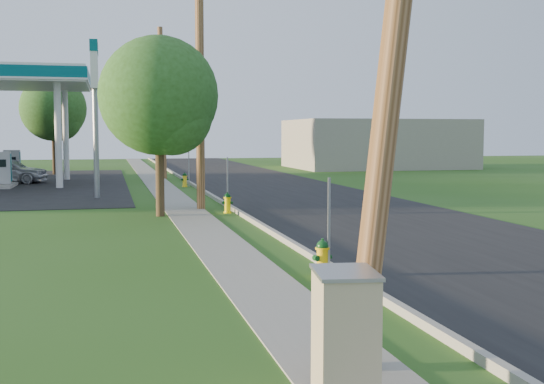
# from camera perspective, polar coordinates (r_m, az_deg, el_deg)

# --- Properties ---
(ground_plane) EXTENTS (140.00, 140.00, 0.00)m
(ground_plane) POSITION_cam_1_polar(r_m,az_deg,el_deg) (9.92, 11.16, -12.00)
(ground_plane) COLOR #224F10
(ground_plane) RESTS_ON ground
(road) EXTENTS (8.00, 120.00, 0.02)m
(road) POSITION_cam_1_polar(r_m,az_deg,el_deg) (20.66, 10.91, -3.13)
(road) COLOR black
(road) RESTS_ON ground
(curb) EXTENTS (0.15, 120.00, 0.15)m
(curb) POSITION_cam_1_polar(r_m,az_deg,el_deg) (19.35, 0.05, -3.39)
(curb) COLOR gray
(curb) RESTS_ON ground
(sidewalk) EXTENTS (1.50, 120.00, 0.03)m
(sidewalk) POSITION_cam_1_polar(r_m,az_deg,el_deg) (19.02, -5.09, -3.73)
(sidewalk) COLOR gray
(sidewalk) RESTS_ON ground
(utility_pole_mid) EXTENTS (1.40, 0.32, 9.80)m
(utility_pole_mid) POSITION_cam_1_polar(r_m,az_deg,el_deg) (25.91, -6.05, 9.50)
(utility_pole_mid) COLOR brown
(utility_pole_mid) RESTS_ON ground
(utility_pole_far) EXTENTS (1.40, 0.32, 9.50)m
(utility_pole_far) POSITION_cam_1_polar(r_m,az_deg,el_deg) (43.78, -9.17, 7.39)
(utility_pole_far) COLOR brown
(utility_pole_far) RESTS_ON ground
(sign_post_near) EXTENTS (0.05, 0.04, 2.00)m
(sign_post_near) POSITION_cam_1_polar(r_m,az_deg,el_deg) (13.62, 4.78, -2.99)
(sign_post_near) COLOR gray
(sign_post_near) RESTS_ON ground
(sign_post_mid) EXTENTS (0.05, 0.04, 2.00)m
(sign_post_mid) POSITION_cam_1_polar(r_m,az_deg,el_deg) (25.04, -3.74, 0.63)
(sign_post_mid) COLOR gray
(sign_post_mid) RESTS_ON ground
(sign_post_far) EXTENTS (0.05, 0.04, 2.00)m
(sign_post_far) POSITION_cam_1_polar(r_m,az_deg,el_deg) (37.10, -6.97, 1.99)
(sign_post_far) COLOR gray
(sign_post_far) RESTS_ON ground
(fuel_pump_ne) EXTENTS (1.20, 3.20, 1.90)m
(fuel_pump_ne) POSITION_cam_1_polar(r_m,az_deg,el_deg) (39.05, -21.64, 1.42)
(fuel_pump_ne) COLOR gray
(fuel_pump_ne) RESTS_ON ground
(fuel_pump_se) EXTENTS (1.20, 3.20, 1.90)m
(fuel_pump_se) POSITION_cam_1_polar(r_m,az_deg,el_deg) (43.01, -20.90, 1.73)
(fuel_pump_se) COLOR gray
(fuel_pump_se) RESTS_ON ground
(price_pylon) EXTENTS (0.34, 2.04, 6.85)m
(price_pylon) POSITION_cam_1_polar(r_m,az_deg,el_deg) (31.21, -14.63, 9.47)
(price_pylon) COLOR gray
(price_pylon) RESTS_ON ground
(distant_building) EXTENTS (14.00, 10.00, 4.00)m
(distant_building) POSITION_cam_1_polar(r_m,az_deg,el_deg) (57.95, 8.77, 4.00)
(distant_building) COLOR gray
(distant_building) RESTS_ON ground
(tree_verge) EXTENTS (4.10, 4.10, 6.21)m
(tree_verge) POSITION_cam_1_polar(r_m,az_deg,el_deg) (23.82, -9.20, 7.57)
(tree_verge) COLOR #3C2E1A
(tree_verge) RESTS_ON ground
(tree_lot) EXTENTS (4.54, 4.54, 6.89)m
(tree_lot) POSITION_cam_1_polar(r_m,az_deg,el_deg) (49.90, -17.73, 6.48)
(tree_lot) COLOR #3C2E1A
(tree_lot) RESTS_ON ground
(hydrant_near) EXTENTS (0.41, 0.36, 0.78)m
(hydrant_near) POSITION_cam_1_polar(r_m,az_deg,el_deg) (13.71, 4.25, -5.55)
(hydrant_near) COLOR yellow
(hydrant_near) RESTS_ON ground
(hydrant_mid) EXTENTS (0.39, 0.35, 0.76)m
(hydrant_mid) POSITION_cam_1_polar(r_m,az_deg,el_deg) (24.61, -3.74, -0.92)
(hydrant_mid) COLOR yellow
(hydrant_mid) RESTS_ON ground
(hydrant_far) EXTENTS (0.41, 0.36, 0.78)m
(hydrant_far) POSITION_cam_1_polar(r_m,az_deg,el_deg) (36.94, -7.31, 1.02)
(hydrant_far) COLOR yellow
(hydrant_far) RESTS_ON ground
(utility_cabinet) EXTENTS (0.75, 0.92, 1.44)m
(utility_cabinet) POSITION_cam_1_polar(r_m,az_deg,el_deg) (7.40, 6.11, -12.00)
(utility_cabinet) COLOR tan
(utility_cabinet) RESTS_ON ground
(car_silver) EXTENTS (4.78, 2.83, 1.52)m
(car_silver) POSITION_cam_1_polar(r_m,az_deg,el_deg) (42.06, -21.29, 1.71)
(car_silver) COLOR silver
(car_silver) RESTS_ON ground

